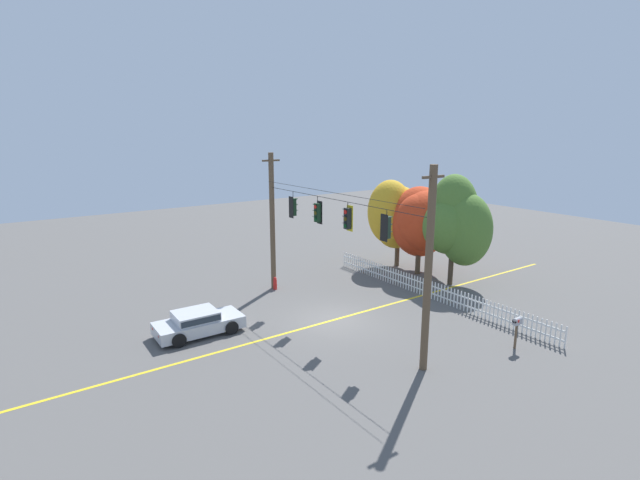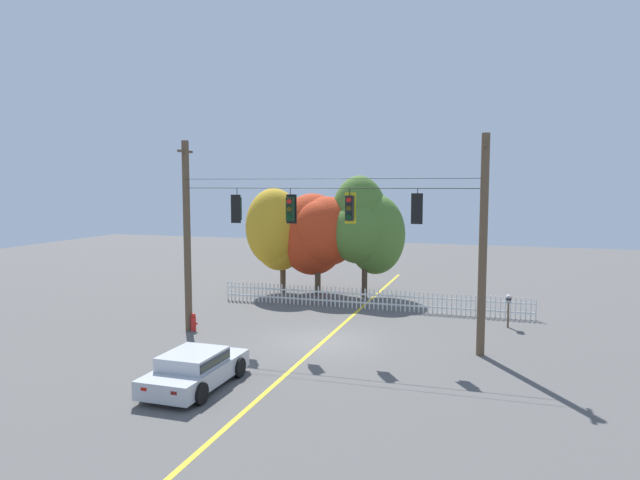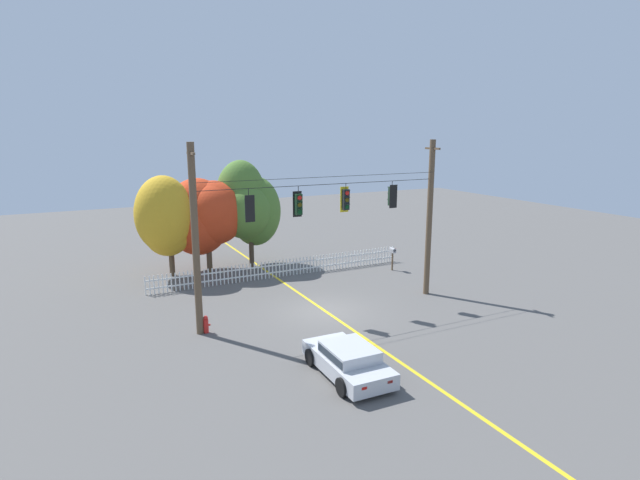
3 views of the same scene
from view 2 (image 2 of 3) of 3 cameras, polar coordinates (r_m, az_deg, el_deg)
ground at (r=23.41m, az=0.32°, el=-10.02°), size 80.00×80.00×0.00m
lane_centerline_stripe at (r=23.41m, az=0.32°, el=-10.01°), size 0.16×36.00×0.01m
signal_support_span at (r=22.65m, az=0.33°, el=0.07°), size 12.41×1.10×8.10m
traffic_signal_northbound_secondary at (r=23.91m, az=-8.20°, el=3.09°), size 0.43×0.38×1.43m
traffic_signal_northbound_primary at (r=23.02m, az=-2.94°, el=3.08°), size 0.43×0.38×1.42m
traffic_signal_eastbound_side at (r=22.29m, az=2.95°, el=3.17°), size 0.43×0.38×1.37m
traffic_signal_southbound_primary at (r=21.77m, az=9.60°, el=3.09°), size 0.43×0.38×1.32m
white_picket_fence at (r=29.22m, az=4.92°, el=-5.84°), size 15.78×0.06×1.04m
autumn_maple_near_fence at (r=33.35m, az=-4.16°, el=0.88°), size 3.40×3.41×6.06m
autumn_maple_mid at (r=32.76m, az=-0.11°, el=0.79°), size 4.83×3.91×5.76m
autumn_oak_far_east at (r=32.14m, az=4.47°, el=1.19°), size 4.16×3.57×6.76m
parked_car at (r=18.66m, az=-12.27°, el=-12.29°), size 1.99×4.02×1.15m
fire_hydrant at (r=25.53m, az=-12.40°, el=-7.95°), size 0.38×0.22×0.77m
roadside_mailbox at (r=26.70m, az=18.15°, el=-5.76°), size 0.25×0.44×1.44m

